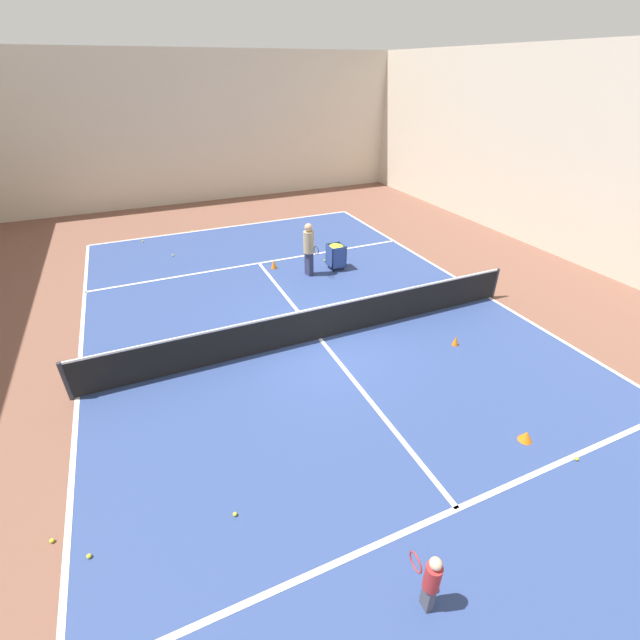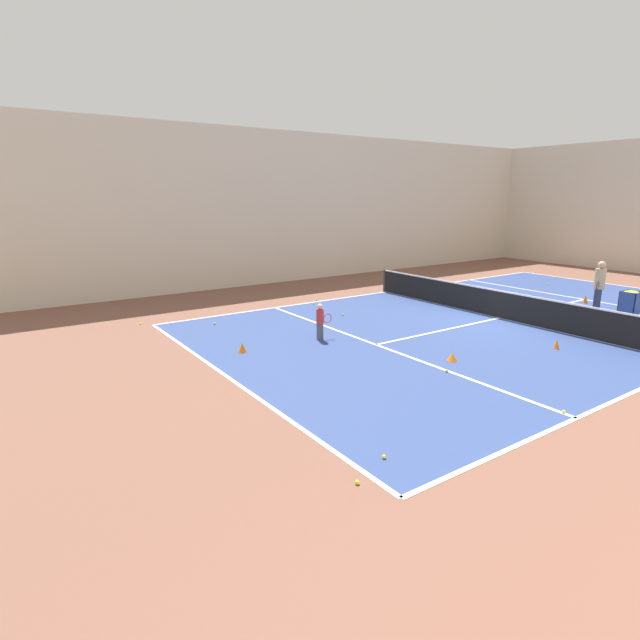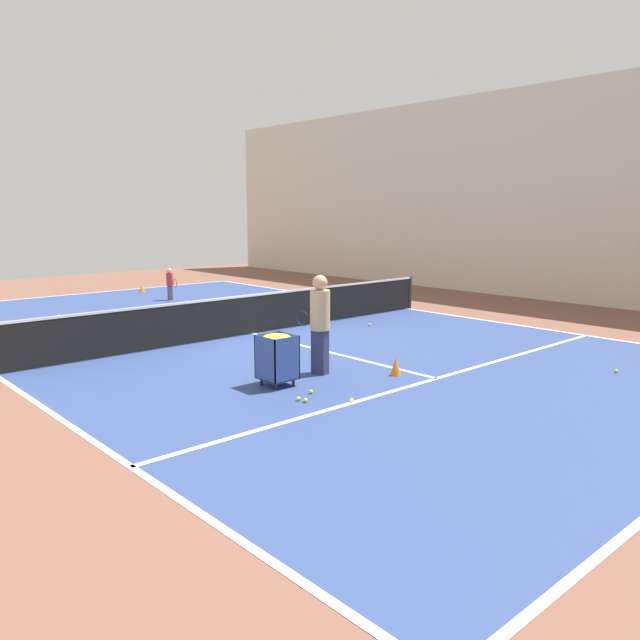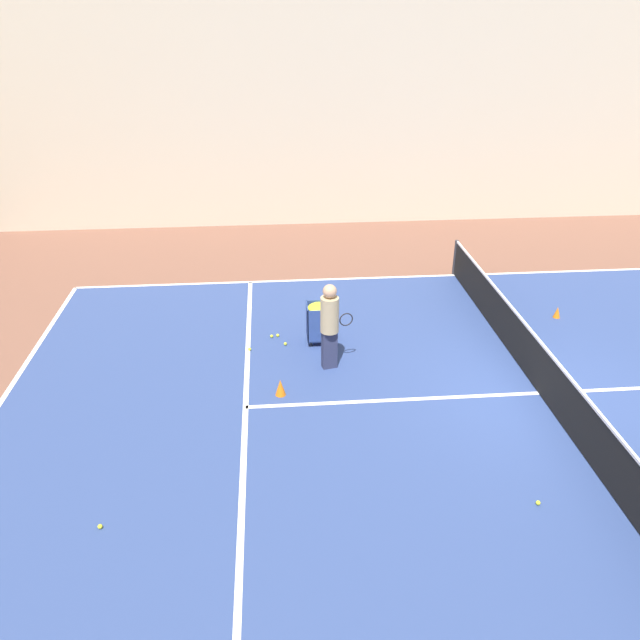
# 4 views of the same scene
# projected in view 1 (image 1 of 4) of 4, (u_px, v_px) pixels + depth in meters

# --- Properties ---
(ground_plane) EXTENTS (33.71, 33.71, 0.00)m
(ground_plane) POSITION_uv_depth(u_px,v_px,m) (320.00, 339.00, 11.30)
(ground_plane) COLOR brown
(court_playing_area) EXTENTS (11.55, 20.10, 0.00)m
(court_playing_area) POSITION_uv_depth(u_px,v_px,m) (320.00, 339.00, 11.30)
(court_playing_area) COLOR navy
(court_playing_area) RESTS_ON ground
(line_baseline_far) EXTENTS (11.55, 0.10, 0.00)m
(line_baseline_far) POSITION_uv_depth(u_px,v_px,m) (230.00, 227.00, 19.20)
(line_baseline_far) COLOR white
(line_baseline_far) RESTS_ON ground
(line_sideline_left) EXTENTS (0.10, 20.10, 0.00)m
(line_sideline_left) POSITION_uv_depth(u_px,v_px,m) (77.00, 397.00, 9.29)
(line_sideline_left) COLOR white
(line_sideline_left) RESTS_ON ground
(line_sideline_right) EXTENTS (0.10, 20.10, 0.00)m
(line_sideline_right) POSITION_uv_depth(u_px,v_px,m) (489.00, 298.00, 13.31)
(line_sideline_right) COLOR white
(line_sideline_right) RESTS_ON ground
(line_service_near) EXTENTS (11.55, 0.10, 0.00)m
(line_service_near) POSITION_uv_depth(u_px,v_px,m) (457.00, 509.00, 6.95)
(line_service_near) COLOR white
(line_service_near) RESTS_ON ground
(line_service_far) EXTENTS (11.55, 0.10, 0.00)m
(line_service_far) POSITION_uv_depth(u_px,v_px,m) (259.00, 263.00, 15.65)
(line_service_far) COLOR white
(line_service_far) RESTS_ON ground
(line_centre_service) EXTENTS (0.10, 11.06, 0.00)m
(line_centre_service) POSITION_uv_depth(u_px,v_px,m) (320.00, 339.00, 11.30)
(line_centre_service) COLOR white
(line_centre_service) RESTS_ON ground
(hall_enclosure_right) EXTENTS (0.15, 30.01, 6.98)m
(hall_enclosure_right) POSITION_uv_depth(u_px,v_px,m) (634.00, 168.00, 13.23)
(hall_enclosure_right) COLOR beige
(hall_enclosure_right) RESTS_ON ground
(hall_enclosure_far) EXTENTS (21.16, 0.15, 6.98)m
(hall_enclosure_far) POSITION_uv_depth(u_px,v_px,m) (199.00, 130.00, 21.26)
(hall_enclosure_far) COLOR beige
(hall_enclosure_far) RESTS_ON ground
(tennis_net) EXTENTS (11.85, 0.10, 0.97)m
(tennis_net) POSITION_uv_depth(u_px,v_px,m) (320.00, 323.00, 11.05)
(tennis_net) COLOR #2D2D33
(tennis_net) RESTS_ON ground
(player_near_baseline) EXTENTS (0.22, 0.54, 1.07)m
(player_near_baseline) POSITION_uv_depth(u_px,v_px,m) (431.00, 580.00, 5.40)
(player_near_baseline) COLOR #4C4C56
(player_near_baseline) RESTS_ON ground
(coach_at_net) EXTENTS (0.43, 0.70, 1.82)m
(coach_at_net) POSITION_uv_depth(u_px,v_px,m) (309.00, 246.00, 14.26)
(coach_at_net) COLOR #2D3351
(coach_at_net) RESTS_ON ground
(ball_cart) EXTENTS (0.54, 0.57, 0.90)m
(ball_cart) POSITION_uv_depth(u_px,v_px,m) (336.00, 252.00, 14.92)
(ball_cart) COLOR #2D478C
(ball_cart) RESTS_ON ground
(training_cone_0) EXTENTS (0.27, 0.27, 0.22)m
(training_cone_0) POSITION_uv_depth(u_px,v_px,m) (526.00, 436.00, 8.18)
(training_cone_0) COLOR orange
(training_cone_0) RESTS_ON ground
(training_cone_2) EXTENTS (0.20, 0.20, 0.33)m
(training_cone_2) POSITION_uv_depth(u_px,v_px,m) (274.00, 264.00, 15.18)
(training_cone_2) COLOR orange
(training_cone_2) RESTS_ON ground
(training_cone_3) EXTENTS (0.16, 0.16, 0.27)m
(training_cone_3) POSITION_uv_depth(u_px,v_px,m) (456.00, 341.00, 10.98)
(training_cone_3) COLOR orange
(training_cone_3) RESTS_ON ground
(tennis_ball_1) EXTENTS (0.07, 0.07, 0.07)m
(tennis_ball_1) POSITION_uv_depth(u_px,v_px,m) (89.00, 556.00, 6.24)
(tennis_ball_1) COLOR yellow
(tennis_ball_1) RESTS_ON ground
(tennis_ball_3) EXTENTS (0.07, 0.07, 0.07)m
(tennis_ball_3) POSITION_uv_depth(u_px,v_px,m) (192.00, 231.00, 18.65)
(tennis_ball_3) COLOR yellow
(tennis_ball_3) RESTS_ON ground
(tennis_ball_4) EXTENTS (0.07, 0.07, 0.07)m
(tennis_ball_4) POSITION_uv_depth(u_px,v_px,m) (143.00, 241.00, 17.52)
(tennis_ball_4) COLOR yellow
(tennis_ball_4) RESTS_ON ground
(tennis_ball_5) EXTENTS (0.07, 0.07, 0.07)m
(tennis_ball_5) POSITION_uv_depth(u_px,v_px,m) (52.00, 541.00, 6.45)
(tennis_ball_5) COLOR yellow
(tennis_ball_5) RESTS_ON ground
(tennis_ball_6) EXTENTS (0.07, 0.07, 0.07)m
(tennis_ball_6) POSITION_uv_depth(u_px,v_px,m) (330.00, 256.00, 16.14)
(tennis_ball_6) COLOR yellow
(tennis_ball_6) RESTS_ON ground
(tennis_ball_7) EXTENTS (0.07, 0.07, 0.07)m
(tennis_ball_7) POSITION_uv_depth(u_px,v_px,m) (312.00, 254.00, 16.33)
(tennis_ball_7) COLOR yellow
(tennis_ball_7) RESTS_ON ground
(tennis_ball_8) EXTENTS (0.07, 0.07, 0.07)m
(tennis_ball_8) POSITION_uv_depth(u_px,v_px,m) (202.00, 339.00, 11.22)
(tennis_ball_8) COLOR yellow
(tennis_ball_8) RESTS_ON ground
(tennis_ball_10) EXTENTS (0.07, 0.07, 0.07)m
(tennis_ball_10) POSITION_uv_depth(u_px,v_px,m) (173.00, 255.00, 16.21)
(tennis_ball_10) COLOR yellow
(tennis_ball_10) RESTS_ON ground
(tennis_ball_12) EXTENTS (0.07, 0.07, 0.07)m
(tennis_ball_12) POSITION_uv_depth(u_px,v_px,m) (577.00, 459.00, 7.80)
(tennis_ball_12) COLOR yellow
(tennis_ball_12) RESTS_ON ground
(tennis_ball_13) EXTENTS (0.07, 0.07, 0.07)m
(tennis_ball_13) POSITION_uv_depth(u_px,v_px,m) (332.00, 257.00, 16.05)
(tennis_ball_13) COLOR yellow
(tennis_ball_13) RESTS_ON ground
(tennis_ball_15) EXTENTS (0.07, 0.07, 0.07)m
(tennis_ball_15) POSITION_uv_depth(u_px,v_px,m) (324.00, 260.00, 15.79)
(tennis_ball_15) COLOR yellow
(tennis_ball_15) RESTS_ON ground
(tennis_ball_16) EXTENTS (0.07, 0.07, 0.07)m
(tennis_ball_16) POSITION_uv_depth(u_px,v_px,m) (235.00, 514.00, 6.83)
(tennis_ball_16) COLOR yellow
(tennis_ball_16) RESTS_ON ground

